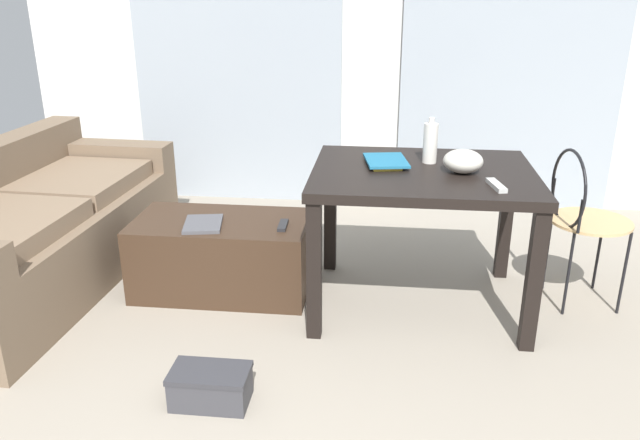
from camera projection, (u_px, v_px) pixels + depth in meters
ground_plane at (350, 337)px, 3.12m from camera, size 8.43×8.43×0.00m
wall_back at (373, 29)px, 4.66m from camera, size 5.30×0.10×2.66m
curtains at (371, 57)px, 4.64m from camera, size 3.62×0.03×2.27m
couch at (33, 231)px, 3.62m from camera, size 0.98×2.06×0.77m
coffee_table at (223, 255)px, 3.54m from camera, size 0.97×0.52×0.42m
craft_table at (422, 190)px, 3.23m from camera, size 1.12×0.90×0.76m
wire_chair at (580, 209)px, 3.29m from camera, size 0.42×0.44×0.86m
bottle_near at (430, 143)px, 3.29m from camera, size 0.08×0.08×0.24m
bowl at (463, 161)px, 3.13m from camera, size 0.20×0.20×0.12m
book_stack at (385, 161)px, 3.28m from camera, size 0.25×0.31×0.03m
tv_remote_on_table at (496, 185)px, 2.92m from camera, size 0.08×0.19×0.02m
tv_remote_primary at (283, 225)px, 3.37m from camera, size 0.05×0.15×0.02m
magazine at (203, 224)px, 3.39m from camera, size 0.24×0.29×0.02m
shoebox at (211, 386)px, 2.61m from camera, size 0.33×0.19×0.16m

